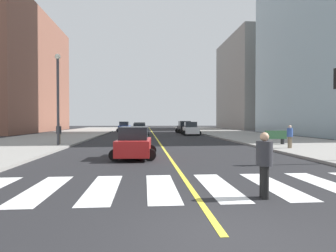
% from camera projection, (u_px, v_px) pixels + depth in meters
% --- Properties ---
extents(ground_plane, '(220.00, 220.00, 0.00)m').
position_uv_depth(ground_plane, '(225.00, 238.00, 5.25)').
color(ground_plane, black).
extents(sidewalk_kerb_east, '(10.00, 120.00, 0.15)m').
position_uv_depth(sidewalk_kerb_east, '(298.00, 143.00, 26.17)').
color(sidewalk_kerb_east, gray).
rests_on(sidewalk_kerb_east, ground).
extents(sidewalk_kerb_west, '(10.00, 120.00, 0.15)m').
position_uv_depth(sidewalk_kerb_west, '(13.00, 145.00, 24.19)').
color(sidewalk_kerb_west, gray).
rests_on(sidewalk_kerb_west, ground).
extents(crosswalk_paint, '(13.50, 4.00, 0.01)m').
position_uv_depth(crosswalk_paint, '(190.00, 187.00, 9.24)').
color(crosswalk_paint, silver).
rests_on(crosswalk_paint, ground).
extents(lane_divider_paint, '(0.16, 80.00, 0.01)m').
position_uv_depth(lane_divider_paint, '(153.00, 134.00, 45.11)').
color(lane_divider_paint, yellow).
rests_on(lane_divider_paint, ground).
extents(parking_garage_concrete, '(18.00, 24.00, 22.54)m').
position_uv_depth(parking_garage_concrete, '(263.00, 84.00, 73.46)').
color(parking_garage_concrete, gray).
rests_on(parking_garage_concrete, ground).
extents(low_rise_brick_west, '(16.00, 32.00, 21.77)m').
position_uv_depth(low_rise_brick_west, '(2.00, 72.00, 53.83)').
color(low_rise_brick_west, brown).
rests_on(low_rise_brick_west, ground).
extents(car_white_nearest, '(2.75, 4.31, 1.90)m').
position_uv_depth(car_white_nearest, '(191.00, 129.00, 41.90)').
color(car_white_nearest, silver).
rests_on(car_white_nearest, ground).
extents(car_black_second, '(2.87, 4.52, 1.99)m').
position_uv_depth(car_black_second, '(185.00, 127.00, 48.38)').
color(car_black_second, black).
rests_on(car_black_second, ground).
extents(car_yellow_third, '(2.60, 4.08, 1.80)m').
position_uv_depth(car_yellow_third, '(140.00, 129.00, 43.41)').
color(car_yellow_third, gold).
rests_on(car_yellow_third, ground).
extents(car_gray_fourth, '(2.48, 3.89, 1.71)m').
position_uv_depth(car_gray_fourth, '(140.00, 130.00, 37.78)').
color(car_gray_fourth, slate).
rests_on(car_gray_fourth, ground).
extents(car_blue_fifth, '(2.73, 4.28, 1.88)m').
position_uv_depth(car_blue_fifth, '(124.00, 127.00, 53.88)').
color(car_blue_fifth, '#2D479E').
rests_on(car_blue_fifth, ground).
extents(car_red_sixth, '(2.55, 3.97, 1.74)m').
position_uv_depth(car_red_sixth, '(134.00, 144.00, 16.24)').
color(car_red_sixth, red).
rests_on(car_red_sixth, ground).
extents(park_bench, '(1.81, 0.61, 1.12)m').
position_uv_depth(park_bench, '(275.00, 138.00, 23.97)').
color(park_bench, '#33603D').
rests_on(park_bench, sidewalk_kerb_east).
extents(pedestrian_crossing, '(0.44, 0.44, 1.77)m').
position_uv_depth(pedestrian_crossing, '(264.00, 162.00, 7.90)').
color(pedestrian_crossing, black).
rests_on(pedestrian_crossing, ground).
extents(pedestrian_waiting_east, '(0.40, 0.40, 1.61)m').
position_uv_depth(pedestrian_waiting_east, '(290.00, 135.00, 20.64)').
color(pedestrian_waiting_east, brown).
rests_on(pedestrian_waiting_east, sidewalk_kerb_east).
extents(pedestrian_walking_west, '(0.42, 0.42, 1.69)m').
position_uv_depth(pedestrian_walking_west, '(59.00, 133.00, 24.43)').
color(pedestrian_walking_west, brown).
rests_on(pedestrian_walking_west, sidewalk_kerb_west).
extents(street_lamp, '(0.44, 0.44, 7.20)m').
position_uv_depth(street_lamp, '(58.00, 91.00, 23.25)').
color(street_lamp, '#38383D').
rests_on(street_lamp, sidewalk_kerb_west).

